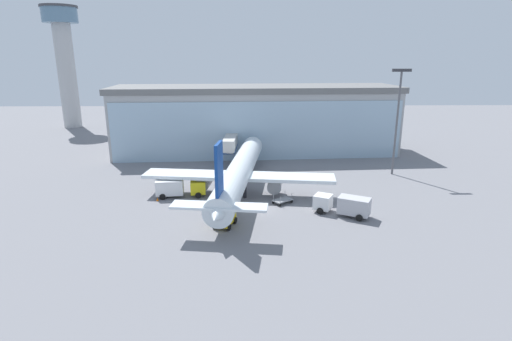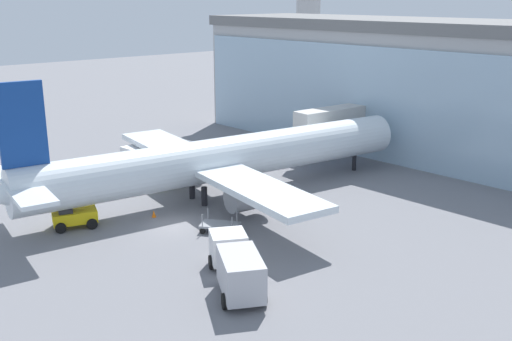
{
  "view_description": "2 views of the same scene",
  "coord_description": "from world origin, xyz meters",
  "px_view_note": "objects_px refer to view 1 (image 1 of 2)",
  "views": [
    {
      "loc": [
        -1.78,
        -51.65,
        20.27
      ],
      "look_at": [
        -0.53,
        8.47,
        3.06
      ],
      "focal_mm": 28.0,
      "sensor_mm": 36.0,
      "label": 1
    },
    {
      "loc": [
        36.28,
        -22.59,
        16.71
      ],
      "look_at": [
        -1.36,
        9.27,
        2.32
      ],
      "focal_mm": 42.0,
      "sensor_mm": 36.0,
      "label": 2
    }
  ],
  "objects_px": {
    "control_tower": "(64,54)",
    "catering_truck": "(179,187)",
    "airplane": "(239,172)",
    "baggage_cart": "(283,200)",
    "fuel_truck": "(344,205)",
    "apron_light_mast": "(398,113)",
    "safety_cone_nose": "(242,207)",
    "pushback_tug": "(225,219)",
    "jet_bridge": "(232,141)",
    "safety_cone_wingtip": "(157,199)"
  },
  "relations": [
    {
      "from": "pushback_tug",
      "to": "safety_cone_nose",
      "type": "distance_m",
      "value": 6.1
    },
    {
      "from": "catering_truck",
      "to": "safety_cone_nose",
      "type": "xyz_separation_m",
      "value": [
        9.52,
        -5.38,
        -1.19
      ]
    },
    {
      "from": "catering_truck",
      "to": "pushback_tug",
      "type": "xyz_separation_m",
      "value": [
        7.43,
        -11.07,
        -0.49
      ]
    },
    {
      "from": "catering_truck",
      "to": "apron_light_mast",
      "type": "bearing_deg",
      "value": 11.28
    },
    {
      "from": "control_tower",
      "to": "catering_truck",
      "type": "height_order",
      "value": "control_tower"
    },
    {
      "from": "pushback_tug",
      "to": "safety_cone_nose",
      "type": "height_order",
      "value": "pushback_tug"
    },
    {
      "from": "safety_cone_wingtip",
      "to": "control_tower",
      "type": "bearing_deg",
      "value": 121.12
    },
    {
      "from": "catering_truck",
      "to": "fuel_truck",
      "type": "distance_m",
      "value": 24.24
    },
    {
      "from": "airplane",
      "to": "safety_cone_nose",
      "type": "relative_size",
      "value": 71.11
    },
    {
      "from": "airplane",
      "to": "safety_cone_wingtip",
      "type": "bearing_deg",
      "value": 112.58
    },
    {
      "from": "airplane",
      "to": "safety_cone_wingtip",
      "type": "xyz_separation_m",
      "value": [
        -11.93,
        -3.3,
        -3.09
      ]
    },
    {
      "from": "catering_truck",
      "to": "fuel_truck",
      "type": "height_order",
      "value": "same"
    },
    {
      "from": "jet_bridge",
      "to": "airplane",
      "type": "relative_size",
      "value": 0.36
    },
    {
      "from": "airplane",
      "to": "baggage_cart",
      "type": "height_order",
      "value": "airplane"
    },
    {
      "from": "pushback_tug",
      "to": "safety_cone_wingtip",
      "type": "xyz_separation_m",
      "value": [
        -10.31,
        9.24,
        -0.7
      ]
    },
    {
      "from": "apron_light_mast",
      "to": "fuel_truck",
      "type": "bearing_deg",
      "value": -124.79
    },
    {
      "from": "safety_cone_nose",
      "to": "safety_cone_wingtip",
      "type": "distance_m",
      "value": 12.91
    },
    {
      "from": "jet_bridge",
      "to": "baggage_cart",
      "type": "height_order",
      "value": "jet_bridge"
    },
    {
      "from": "catering_truck",
      "to": "baggage_cart",
      "type": "relative_size",
      "value": 2.34
    },
    {
      "from": "safety_cone_nose",
      "to": "pushback_tug",
      "type": "bearing_deg",
      "value": -110.22
    },
    {
      "from": "catering_truck",
      "to": "control_tower",
      "type": "bearing_deg",
      "value": 117.74
    },
    {
      "from": "airplane",
      "to": "catering_truck",
      "type": "distance_m",
      "value": 9.35
    },
    {
      "from": "apron_light_mast",
      "to": "fuel_truck",
      "type": "distance_m",
      "value": 24.96
    },
    {
      "from": "jet_bridge",
      "to": "safety_cone_wingtip",
      "type": "bearing_deg",
      "value": 158.71
    },
    {
      "from": "fuel_truck",
      "to": "apron_light_mast",
      "type": "bearing_deg",
      "value": -96.83
    },
    {
      "from": "apron_light_mast",
      "to": "fuel_truck",
      "type": "relative_size",
      "value": 2.45
    },
    {
      "from": "jet_bridge",
      "to": "control_tower",
      "type": "xyz_separation_m",
      "value": [
        -49.04,
        42.47,
        16.63
      ]
    },
    {
      "from": "airplane",
      "to": "pushback_tug",
      "type": "relative_size",
      "value": 10.86
    },
    {
      "from": "baggage_cart",
      "to": "pushback_tug",
      "type": "distance_m",
      "value": 11.11
    },
    {
      "from": "baggage_cart",
      "to": "safety_cone_nose",
      "type": "relative_size",
      "value": 5.81
    },
    {
      "from": "control_tower",
      "to": "catering_truck",
      "type": "relative_size",
      "value": 4.53
    },
    {
      "from": "control_tower",
      "to": "safety_cone_wingtip",
      "type": "xyz_separation_m",
      "value": [
        39.0,
        -64.61,
        -20.61
      ]
    },
    {
      "from": "fuel_truck",
      "to": "baggage_cart",
      "type": "distance_m",
      "value": 8.98
    },
    {
      "from": "jet_bridge",
      "to": "baggage_cart",
      "type": "distance_m",
      "value": 25.17
    },
    {
      "from": "catering_truck",
      "to": "safety_cone_nose",
      "type": "height_order",
      "value": "catering_truck"
    },
    {
      "from": "control_tower",
      "to": "safety_cone_wingtip",
      "type": "bearing_deg",
      "value": -58.88
    },
    {
      "from": "jet_bridge",
      "to": "catering_truck",
      "type": "relative_size",
      "value": 1.89
    },
    {
      "from": "baggage_cart",
      "to": "apron_light_mast",
      "type": "bearing_deg",
      "value": 177.25
    },
    {
      "from": "apron_light_mast",
      "to": "catering_truck",
      "type": "xyz_separation_m",
      "value": [
        -36.15,
        -11.22,
        -9.43
      ]
    },
    {
      "from": "airplane",
      "to": "catering_truck",
      "type": "xyz_separation_m",
      "value": [
        -9.04,
        -1.47,
        -1.9
      ]
    },
    {
      "from": "baggage_cart",
      "to": "catering_truck",
      "type": "bearing_deg",
      "value": -49.32
    },
    {
      "from": "control_tower",
      "to": "airplane",
      "type": "bearing_deg",
      "value": -50.28
    },
    {
      "from": "airplane",
      "to": "safety_cone_nose",
      "type": "height_order",
      "value": "airplane"
    },
    {
      "from": "jet_bridge",
      "to": "safety_cone_nose",
      "type": "bearing_deg",
      "value": -171.63
    },
    {
      "from": "catering_truck",
      "to": "baggage_cart",
      "type": "xyz_separation_m",
      "value": [
        15.28,
        -3.22,
        -0.97
      ]
    },
    {
      "from": "control_tower",
      "to": "baggage_cart",
      "type": "xyz_separation_m",
      "value": [
        57.17,
        -66.0,
        -20.39
      ]
    },
    {
      "from": "airplane",
      "to": "catering_truck",
      "type": "height_order",
      "value": "airplane"
    },
    {
      "from": "apron_light_mast",
      "to": "pushback_tug",
      "type": "xyz_separation_m",
      "value": [
        -28.72,
        -22.3,
        -9.93
      ]
    },
    {
      "from": "fuel_truck",
      "to": "catering_truck",
      "type": "bearing_deg",
      "value": 9.3
    },
    {
      "from": "jet_bridge",
      "to": "control_tower",
      "type": "relative_size",
      "value": 0.42
    }
  ]
}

